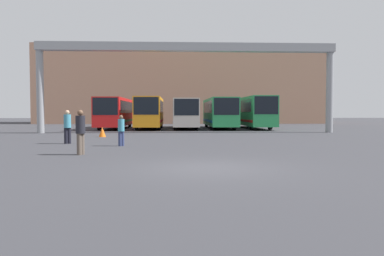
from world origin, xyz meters
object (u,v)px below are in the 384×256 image
(bus_slot_0, at_px, (116,111))
(bus_slot_3, at_px, (219,111))
(pedestrian_near_center, at_px, (121,130))
(traffic_cone, at_px, (102,132))
(pedestrian_near_right, at_px, (80,131))
(bus_slot_1, at_px, (150,111))
(bus_slot_4, at_px, (253,111))
(pedestrian_near_left, at_px, (67,126))
(bus_slot_2, at_px, (185,112))

(bus_slot_0, height_order, bus_slot_3, same)
(pedestrian_near_center, xyz_separation_m, traffic_cone, (-2.36, 7.15, -0.49))
(pedestrian_near_right, height_order, pedestrian_near_center, pedestrian_near_right)
(bus_slot_1, height_order, traffic_cone, bus_slot_1)
(bus_slot_4, distance_m, pedestrian_near_left, 23.98)
(bus_slot_2, height_order, bus_slot_3, bus_slot_3)
(bus_slot_2, height_order, bus_slot_4, bus_slot_4)
(bus_slot_4, xyz_separation_m, pedestrian_near_center, (-11.17, -20.72, -1.06))
(pedestrian_near_center, bearing_deg, pedestrian_near_right, -142.93)
(bus_slot_1, distance_m, bus_slot_3, 7.39)
(pedestrian_near_left, bearing_deg, bus_slot_4, 21.22)
(bus_slot_0, xyz_separation_m, pedestrian_near_right, (2.44, -24.45, -0.85))
(bus_slot_0, relative_size, pedestrian_near_center, 7.34)
(bus_slot_2, distance_m, pedestrian_near_left, 20.35)
(traffic_cone, bearing_deg, pedestrian_near_center, -71.76)
(bus_slot_1, distance_m, bus_slot_2, 3.79)
(bus_slot_4, height_order, pedestrian_near_left, bus_slot_4)
(pedestrian_near_right, bearing_deg, bus_slot_1, 21.69)
(bus_slot_0, bearing_deg, pedestrian_near_center, -80.22)
(pedestrian_near_center, distance_m, traffic_cone, 7.55)
(pedestrian_near_center, bearing_deg, pedestrian_near_left, 116.85)
(bus_slot_1, xyz_separation_m, bus_slot_4, (11.03, 1.01, 0.05))
(bus_slot_2, distance_m, bus_slot_4, 7.35)
(bus_slot_3, xyz_separation_m, pedestrian_near_right, (-8.59, -24.34, -0.85))
(bus_slot_0, relative_size, pedestrian_near_left, 6.30)
(bus_slot_1, bearing_deg, pedestrian_near_left, -100.35)
(bus_slot_3, bearing_deg, bus_slot_0, 179.47)
(bus_slot_2, distance_m, traffic_cone, 14.89)
(bus_slot_1, relative_size, bus_slot_3, 0.88)
(pedestrian_near_left, bearing_deg, bus_slot_2, 37.88)
(bus_slot_1, xyz_separation_m, traffic_cone, (-2.50, -12.55, -1.50))
(bus_slot_4, relative_size, pedestrian_near_left, 6.53)
(bus_slot_1, bearing_deg, bus_slot_4, 5.24)
(bus_slot_0, relative_size, bus_slot_3, 1.02)
(pedestrian_near_right, bearing_deg, bus_slot_0, 30.39)
(bus_slot_2, height_order, pedestrian_near_left, bus_slot_2)
(bus_slot_2, bearing_deg, pedestrian_near_center, -100.49)
(bus_slot_2, bearing_deg, bus_slot_3, -3.42)
(traffic_cone, bearing_deg, bus_slot_2, 65.37)
(bus_slot_1, xyz_separation_m, bus_slot_3, (7.35, 0.70, -0.03))
(bus_slot_3, height_order, bus_slot_4, bus_slot_4)
(bus_slot_1, xyz_separation_m, pedestrian_near_right, (-1.24, -23.65, -0.88))
(bus_slot_4, relative_size, pedestrian_near_center, 7.60)
(bus_slot_3, distance_m, pedestrian_near_center, 21.76)
(pedestrian_near_left, height_order, traffic_cone, pedestrian_near_left)
(bus_slot_2, distance_m, pedestrian_near_center, 20.99)
(bus_slot_3, bearing_deg, bus_slot_2, 176.58)
(bus_slot_2, distance_m, pedestrian_near_right, 25.06)
(bus_slot_0, relative_size, bus_slot_2, 0.98)
(bus_slot_4, bearing_deg, bus_slot_3, -175.12)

